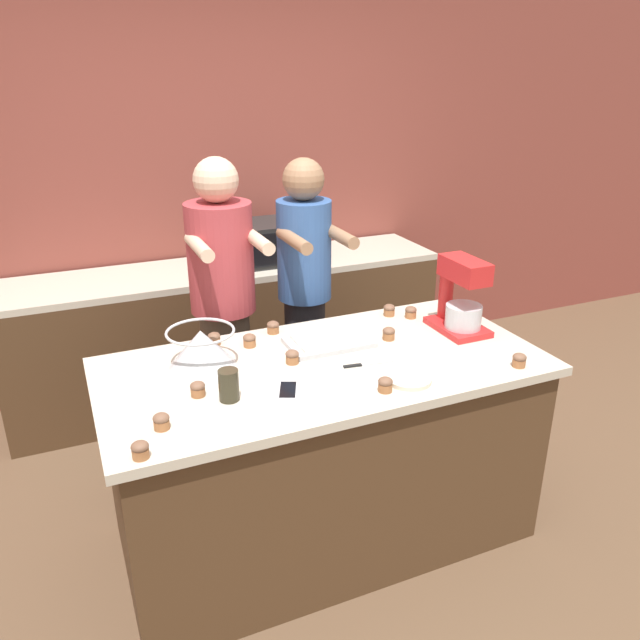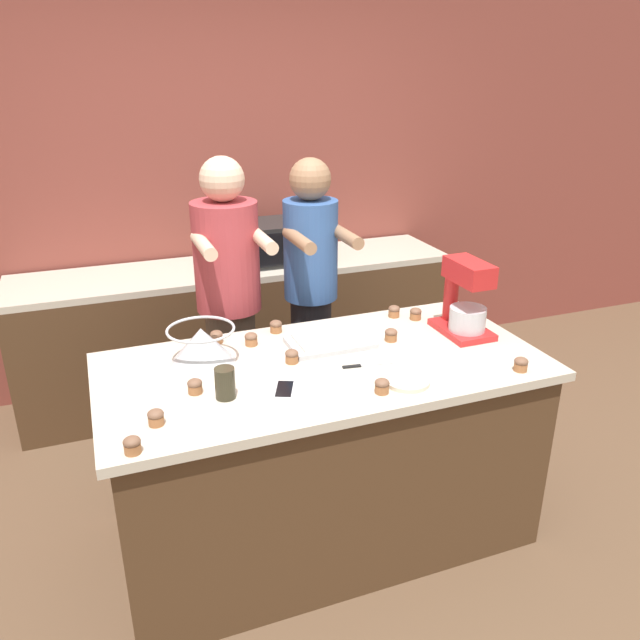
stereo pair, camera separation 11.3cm
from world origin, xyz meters
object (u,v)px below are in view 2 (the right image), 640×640
(small_plate, at_px, (407,381))
(cupcake_1, at_px, (292,356))
(drinking_glass, at_px, (225,383))
(cupcake_6, at_px, (276,326))
(cupcake_3, at_px, (156,417))
(mixing_bowl, at_px, (202,345))
(cupcake_10, at_px, (195,386))
(cupcake_2, at_px, (391,335))
(cupcake_5, at_px, (216,337))
(cupcake_8, at_px, (416,314))
(cupcake_0, at_px, (132,445))
(person_left, at_px, (230,313))
(microwave_oven, at_px, (278,241))
(cupcake_7, at_px, (521,364))
(knife, at_px, (364,365))
(cupcake_4, at_px, (251,339))
(baking_tray, at_px, (330,341))
(cupcake_12, at_px, (382,386))
(cell_phone, at_px, (284,390))
(cupcake_9, at_px, (394,311))
(cupcake_11, at_px, (462,309))
(stand_mixer, at_px, (465,302))
(person_right, at_px, (311,301))

(small_plate, distance_m, cupcake_1, 0.51)
(drinking_glass, height_order, cupcake_6, drinking_glass)
(cupcake_3, bearing_deg, mixing_bowl, 60.09)
(cupcake_10, bearing_deg, cupcake_2, 10.55)
(cupcake_5, height_order, cupcake_8, same)
(cupcake_0, bearing_deg, person_left, 62.65)
(cupcake_8, bearing_deg, microwave_oven, 104.73)
(cupcake_1, bearing_deg, cupcake_7, -25.44)
(knife, distance_m, cupcake_8, 0.60)
(cupcake_2, xyz_separation_m, cupcake_8, (0.23, 0.19, 0.00))
(cupcake_3, xyz_separation_m, cupcake_4, (0.49, 0.54, 0.00))
(cupcake_5, xyz_separation_m, cupcake_7, (1.12, -0.73, 0.00))
(baking_tray, height_order, drinking_glass, drinking_glass)
(cupcake_6, bearing_deg, cupcake_3, -134.97)
(cupcake_5, bearing_deg, cupcake_12, -54.23)
(cell_phone, height_order, cupcake_4, cupcake_4)
(person_left, relative_size, cupcake_3, 28.05)
(small_plate, relative_size, knife, 0.82)
(cupcake_0, relative_size, cupcake_1, 1.00)
(cupcake_2, distance_m, cupcake_3, 1.16)
(cell_phone, relative_size, small_plate, 0.89)
(drinking_glass, bearing_deg, cupcake_9, 27.53)
(small_plate, xyz_separation_m, cupcake_1, (-0.37, 0.34, 0.02))
(drinking_glass, height_order, cupcake_11, drinking_glass)
(cupcake_1, xyz_separation_m, cupcake_11, (0.99, 0.22, 0.00))
(person_left, distance_m, cell_phone, 0.92)
(cupcake_12, bearing_deg, mixing_bowl, 139.60)
(person_left, bearing_deg, cupcake_11, -23.42)
(cupcake_7, height_order, cupcake_11, same)
(mixing_bowl, distance_m, baking_tray, 0.58)
(cupcake_4, xyz_separation_m, cupcake_12, (0.36, -0.61, 0.00))
(cupcake_4, bearing_deg, stand_mixer, -12.82)
(cupcake_12, bearing_deg, cupcake_1, 122.79)
(small_plate, bearing_deg, cupcake_10, 164.59)
(baking_tray, xyz_separation_m, cupcake_6, (-0.19, 0.23, 0.01))
(knife, bearing_deg, cupcake_5, 139.33)
(cupcake_0, distance_m, cupcake_5, 0.89)
(baking_tray, relative_size, cupcake_11, 6.29)
(microwave_oven, distance_m, cupcake_11, 1.40)
(person_right, relative_size, cupcake_2, 27.57)
(cupcake_1, distance_m, cupcake_4, 0.26)
(small_plate, xyz_separation_m, cupcake_0, (-1.07, -0.11, 0.02))
(cupcake_2, bearing_deg, microwave_oven, 93.73)
(stand_mixer, distance_m, cupcake_10, 1.31)
(cupcake_3, bearing_deg, cupcake_11, 18.15)
(cupcake_11, bearing_deg, mixing_bowl, -176.29)
(baking_tray, height_order, knife, baking_tray)
(cupcake_6, bearing_deg, drinking_glass, -124.32)
(cell_phone, distance_m, cupcake_12, 0.38)
(cupcake_0, distance_m, cupcake_3, 0.18)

